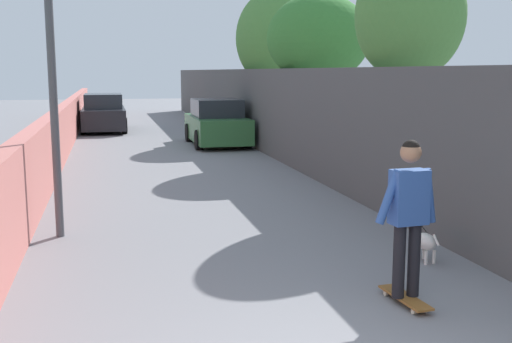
% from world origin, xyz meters
% --- Properties ---
extents(ground_plane, '(80.00, 80.00, 0.00)m').
position_xyz_m(ground_plane, '(14.00, 0.00, 0.00)').
color(ground_plane, gray).
extents(wall_left, '(48.00, 0.30, 1.45)m').
position_xyz_m(wall_left, '(12.00, 3.01, 0.73)').
color(wall_left, '#CC726B').
rests_on(wall_left, ground).
extents(fence_right, '(48.00, 0.30, 2.53)m').
position_xyz_m(fence_right, '(12.00, -3.01, 1.27)').
color(fence_right, '#4C4C4C').
rests_on(fence_right, ground).
extents(tree_right_near, '(3.10, 3.10, 5.48)m').
position_xyz_m(tree_right_near, '(19.00, -4.52, 3.64)').
color(tree_right_near, brown).
rests_on(tree_right_near, ground).
extents(tree_right_far, '(2.10, 2.10, 4.72)m').
position_xyz_m(tree_right_far, '(7.50, -3.98, 3.47)').
color(tree_right_far, '#473523').
rests_on(tree_right_far, ground).
extents(tree_right_distant, '(2.86, 2.86, 4.57)m').
position_xyz_m(tree_right_distant, '(13.00, -4.04, 3.34)').
color(tree_right_distant, brown).
rests_on(tree_right_distant, ground).
extents(lamp_post, '(0.36, 0.36, 3.88)m').
position_xyz_m(lamp_post, '(5.87, 2.46, 2.70)').
color(lamp_post, '#4C4C51').
rests_on(lamp_post, ground).
extents(skateboard, '(0.81, 0.26, 0.08)m').
position_xyz_m(skateboard, '(2.13, -1.32, 0.07)').
color(skateboard, brown).
rests_on(skateboard, ground).
extents(person_skateboarder, '(0.25, 0.71, 1.68)m').
position_xyz_m(person_skateboarder, '(2.13, -1.32, 1.07)').
color(person_skateboarder, black).
rests_on(person_skateboarder, skateboard).
extents(dog, '(1.64, 1.08, 1.06)m').
position_xyz_m(dog, '(3.48, -2.26, 0.27)').
color(dog, white).
rests_on(dog, ground).
extents(car_near, '(3.96, 1.80, 1.54)m').
position_xyz_m(car_near, '(17.00, -1.86, 0.71)').
color(car_near, '#336B38').
rests_on(car_near, ground).
extents(car_far, '(4.39, 1.80, 1.54)m').
position_xyz_m(car_far, '(23.01, 1.86, 0.72)').
color(car_far, black).
rests_on(car_far, ground).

